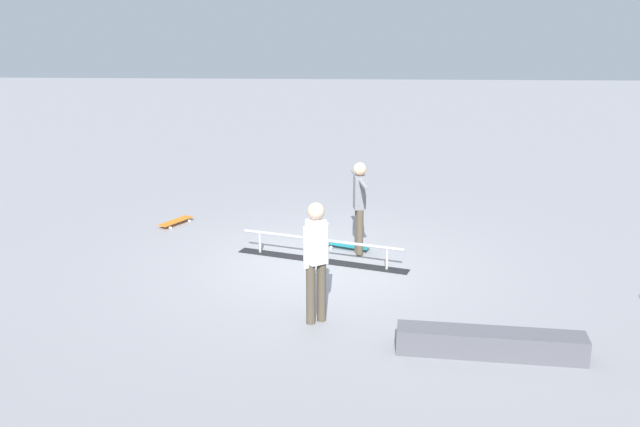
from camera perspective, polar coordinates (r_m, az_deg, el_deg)
ground_plane at (r=12.11m, az=0.42°, el=-3.99°), size 60.00×60.00×0.00m
grind_rail at (r=12.15m, az=0.11°, el=-3.05°), size 2.98×1.19×0.41m
skate_ledge at (r=9.28m, az=13.52°, el=-10.09°), size 2.36×0.60×0.33m
skater_main at (r=12.27m, az=3.18°, el=0.96°), size 0.31×1.32×1.65m
skateboard_main at (r=12.76m, az=2.23°, el=-2.57°), size 0.81×0.50×0.09m
bystander_white_shirt at (r=9.61m, az=-0.32°, el=-3.42°), size 0.37×0.29×1.72m
loose_skateboard_orange at (r=14.42m, az=-11.51°, el=-0.62°), size 0.57×0.79×0.09m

